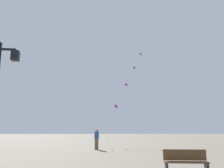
{
  "coord_description": "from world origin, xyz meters",
  "views": [
    {
      "loc": [
        0.87,
        -0.19,
        1.62
      ],
      "look_at": [
        3.27,
        23.41,
        6.23
      ],
      "focal_mm": 37.94,
      "sensor_mm": 36.0,
      "label": 1
    }
  ],
  "objects": [
    {
      "name": "ground_plane",
      "position": [
        0.0,
        20.0,
        0.0
      ],
      "size": [
        160.0,
        160.0,
        0.0
      ],
      "primitive_type": "plane",
      "color": "#756B5B"
    },
    {
      "name": "park_bench",
      "position": [
        4.51,
        8.63,
        0.45
      ],
      "size": [
        1.65,
        0.72,
        0.89
      ],
      "rotation": [
        0.0,
        0.0,
        -0.18
      ],
      "color": "brown",
      "rests_on": "ground_plane"
    },
    {
      "name": "kite_flyer",
      "position": [
        1.65,
        20.24,
        0.9
      ],
      "size": [
        0.42,
        0.61,
        1.71
      ],
      "rotation": [
        0.0,
        0.0,
        1.1
      ],
      "color": "brown",
      "rests_on": "ground_plane"
    },
    {
      "name": "kite_train",
      "position": [
        5.9,
        28.8,
        7.8
      ],
      "size": [
        8.0,
        13.57,
        14.69
      ],
      "color": "brown",
      "rests_on": "ground_plane"
    }
  ]
}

